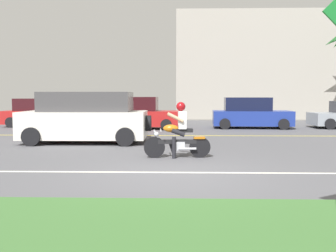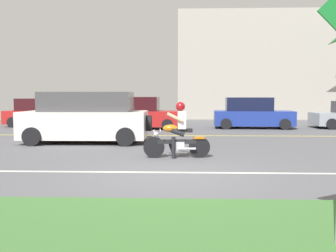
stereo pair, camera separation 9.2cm
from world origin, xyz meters
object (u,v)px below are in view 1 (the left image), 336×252
object	(u,v)px
parked_car_1	(138,114)
parked_car_2	(250,114)
suv_nearby	(86,118)
motorcyclist	(178,134)
parked_car_0	(44,113)

from	to	relation	value
parked_car_1	parked_car_2	world-z (taller)	parked_car_1
suv_nearby	parked_car_2	xyz separation A→B (m)	(7.20, 6.36, -0.15)
motorcyclist	parked_car_2	xyz separation A→B (m)	(3.82, 9.67, 0.10)
parked_car_2	parked_car_0	bearing A→B (deg)	176.15
motorcyclist	parked_car_1	bearing A→B (deg)	103.13
parked_car_1	suv_nearby	bearing A→B (deg)	-102.26
parked_car_1	parked_car_2	bearing A→B (deg)	5.60
parked_car_1	parked_car_0	bearing A→B (deg)	165.99
motorcyclist	parked_car_0	world-z (taller)	parked_car_0
parked_car_0	parked_car_2	bearing A→B (deg)	-3.85
parked_car_0	parked_car_1	world-z (taller)	parked_car_1
motorcyclist	suv_nearby	xyz separation A→B (m)	(-3.38, 3.30, 0.25)
motorcyclist	parked_car_1	size ratio (longest dim) A/B	0.44
motorcyclist	parked_car_0	xyz separation A→B (m)	(-7.51, 10.43, 0.08)
parked_car_2	motorcyclist	bearing A→B (deg)	-111.57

